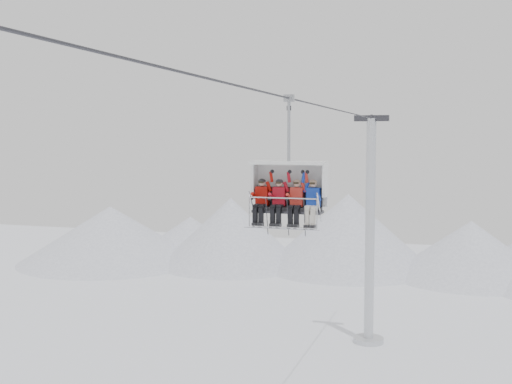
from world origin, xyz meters
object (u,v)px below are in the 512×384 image
(chairlift_carrier, at_px, (290,185))
(skier_far_right, at_px, (312,202))
(skier_center_right, at_px, (296,201))
(skier_far_left, at_px, (261,200))
(skier_center_left, at_px, (279,201))
(lift_tower_right, at_px, (370,246))

(chairlift_carrier, height_order, skier_far_right, chairlift_carrier)
(skier_center_right, bearing_deg, skier_far_right, 0.00)
(skier_far_left, xyz_separation_m, skier_center_left, (0.55, 0.00, 0.00))
(skier_center_right, relative_size, skier_far_right, 1.00)
(lift_tower_right, distance_m, skier_center_left, 19.42)
(lift_tower_right, relative_size, chairlift_carrier, 3.38)
(skier_center_right, height_order, skier_far_right, same)
(lift_tower_right, xyz_separation_m, skier_far_right, (0.79, -18.92, 4.41))
(skier_far_right, bearing_deg, skier_center_left, 180.00)
(skier_far_right, bearing_deg, lift_tower_right, 92.39)
(skier_center_left, bearing_deg, skier_center_right, 0.00)
(skier_center_left, height_order, skier_center_right, same)
(chairlift_carrier, bearing_deg, skier_center_left, -131.13)
(lift_tower_right, relative_size, skier_center_left, 7.99)
(chairlift_carrier, distance_m, skier_far_right, 0.96)
(chairlift_carrier, height_order, skier_far_left, chairlift_carrier)
(chairlift_carrier, bearing_deg, skier_far_right, -21.09)
(skier_far_left, xyz_separation_m, skier_far_right, (1.61, 0.00, 0.00))
(skier_far_left, relative_size, skier_center_left, 1.00)
(chairlift_carrier, distance_m, skier_center_right, 0.62)
(skier_center_left, bearing_deg, lift_tower_right, 89.19)
(lift_tower_right, height_order, skier_center_left, lift_tower_right)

